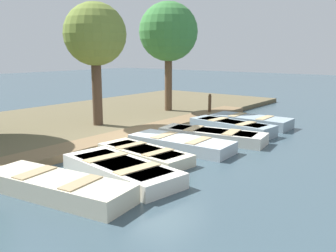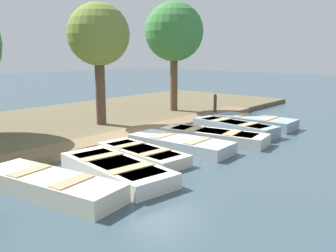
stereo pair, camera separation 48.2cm
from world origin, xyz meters
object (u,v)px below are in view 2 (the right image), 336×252
(rowboat_0, at_px, (51,185))
(rowboat_3, at_px, (180,144))
(rowboat_2, at_px, (142,154))
(rowboat_4, at_px, (213,136))
(rowboat_1, at_px, (116,169))
(mooring_post_far, at_px, (215,105))
(rowboat_5, at_px, (234,127))
(rowboat_6, at_px, (255,122))
(park_tree_left, at_px, (98,36))
(park_tree_center, at_px, (174,32))

(rowboat_0, height_order, rowboat_3, rowboat_0)
(rowboat_0, xyz_separation_m, rowboat_2, (-0.33, 3.04, -0.05))
(rowboat_0, height_order, rowboat_4, rowboat_0)
(rowboat_1, xyz_separation_m, mooring_post_far, (-2.74, 8.43, 0.34))
(rowboat_0, bearing_deg, rowboat_2, 87.89)
(rowboat_1, bearing_deg, rowboat_4, 101.18)
(rowboat_5, height_order, rowboat_6, rowboat_5)
(rowboat_3, distance_m, rowboat_6, 4.60)
(mooring_post_far, bearing_deg, rowboat_1, -72.00)
(park_tree_left, bearing_deg, rowboat_4, 15.22)
(rowboat_1, xyz_separation_m, rowboat_4, (-0.19, 4.43, 0.00))
(rowboat_5, height_order, park_tree_left, park_tree_left)
(rowboat_2, relative_size, rowboat_6, 0.95)
(rowboat_3, xyz_separation_m, rowboat_4, (0.18, 1.51, 0.00))
(rowboat_0, bearing_deg, park_tree_left, 122.55)
(rowboat_0, distance_m, park_tree_left, 7.23)
(rowboat_1, height_order, mooring_post_far, mooring_post_far)
(rowboat_0, distance_m, rowboat_4, 6.05)
(rowboat_3, relative_size, rowboat_4, 0.90)
(rowboat_1, distance_m, rowboat_6, 7.51)
(rowboat_0, distance_m, rowboat_3, 4.54)
(rowboat_2, height_order, park_tree_left, park_tree_left)
(rowboat_1, bearing_deg, rowboat_5, 101.65)
(rowboat_3, bearing_deg, rowboat_0, -90.72)
(rowboat_4, bearing_deg, rowboat_6, 82.48)
(rowboat_4, distance_m, rowboat_6, 3.08)
(rowboat_4, bearing_deg, park_tree_left, -173.93)
(rowboat_3, bearing_deg, rowboat_6, 85.99)
(rowboat_2, xyz_separation_m, rowboat_6, (0.25, 6.09, 0.04))
(rowboat_0, xyz_separation_m, mooring_post_far, (-2.54, 10.05, 0.31))
(rowboat_3, relative_size, rowboat_5, 1.00)
(rowboat_5, relative_size, mooring_post_far, 3.17)
(rowboat_2, distance_m, rowboat_5, 4.57)
(rowboat_4, height_order, rowboat_6, rowboat_6)
(rowboat_0, relative_size, park_tree_left, 0.75)
(rowboat_0, height_order, park_tree_center, park_tree_center)
(rowboat_5, distance_m, park_tree_left, 5.89)
(rowboat_5, bearing_deg, rowboat_1, -80.54)
(rowboat_1, bearing_deg, mooring_post_far, 116.68)
(rowboat_2, bearing_deg, park_tree_left, 160.89)
(rowboat_0, relative_size, rowboat_2, 1.19)
(rowboat_5, xyz_separation_m, park_tree_left, (-4.12, -2.71, 3.23))
(rowboat_0, distance_m, park_tree_center, 10.78)
(rowboat_0, relative_size, rowboat_1, 1.02)
(mooring_post_far, bearing_deg, rowboat_3, -66.76)
(park_tree_left, bearing_deg, mooring_post_far, 71.87)
(rowboat_2, bearing_deg, rowboat_1, -63.38)
(rowboat_0, distance_m, rowboat_5, 7.60)
(rowboat_6, distance_m, park_tree_center, 5.48)
(rowboat_0, xyz_separation_m, rowboat_3, (-0.17, 4.53, -0.02))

